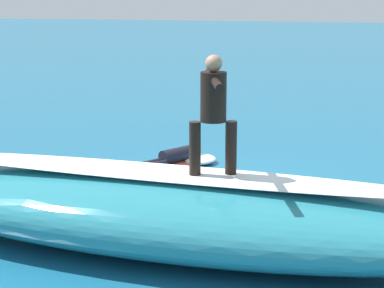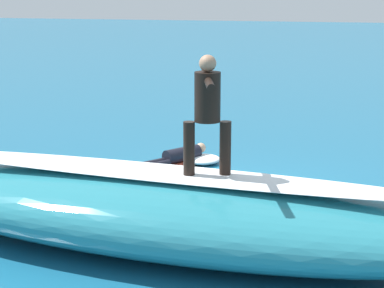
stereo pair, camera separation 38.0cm
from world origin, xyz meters
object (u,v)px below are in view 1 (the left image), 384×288
Objects in this scene: surfboard_riding at (213,177)px; surfer_riding at (213,106)px; surfer_paddling at (174,156)px; surfboard_paddling at (178,164)px.

surfer_riding is at bearing 81.38° from surfboard_riding.
surfer_paddling is at bearing -85.68° from surfer_riding.
surfboard_riding is 1.27× the size of surfer_paddling.
surfer_paddling is (1.62, -4.44, -1.91)m from surfer_riding.
surfboard_paddling is (1.54, -4.55, -2.10)m from surfer_riding.
surfer_paddling is at bearing 180.00° from surfboard_paddling.
surfboard_riding is at bearing -125.53° from surfboard_paddling.
surfboard_paddling is (1.54, -4.55, -1.10)m from surfboard_riding.
surfer_paddling reaches higher than surfboard_paddling.
surfer_paddling is (0.08, 0.11, 0.18)m from surfboard_paddling.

